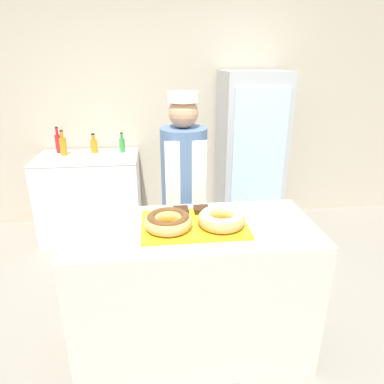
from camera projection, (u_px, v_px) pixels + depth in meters
name	position (u px, v px, depth m)	size (l,w,h in m)	color
ground_plane	(194.00, 344.00, 2.37)	(14.00, 14.00, 0.00)	gray
wall_back	(172.00, 106.00, 3.85)	(8.00, 0.06, 2.70)	#BCB29E
display_counter	(194.00, 290.00, 2.20)	(1.46, 0.67, 0.92)	beige
serving_tray	(194.00, 224.00, 2.03)	(0.62, 0.41, 0.02)	yellow
donut_chocolate_glaze	(168.00, 221.00, 1.94)	(0.28, 0.28, 0.09)	tan
donut_light_glaze	(221.00, 218.00, 1.97)	(0.28, 0.28, 0.09)	tan
brownie_back_left	(181.00, 210.00, 2.15)	(0.09, 0.09, 0.03)	#382111
brownie_back_right	(201.00, 209.00, 2.16)	(0.09, 0.09, 0.03)	#382111
baker_person	(184.00, 194.00, 2.64)	(0.35, 0.35, 1.63)	#4C4C51
beverage_fridge	(250.00, 154.00, 3.75)	(0.65, 0.65, 1.73)	#ADB2B7
chest_freezer	(91.00, 196.00, 3.73)	(1.04, 0.64, 0.90)	white
bottle_orange	(63.00, 146.00, 3.56)	(0.07, 0.07, 0.27)	orange
bottle_red	(58.00, 143.00, 3.66)	(0.06, 0.06, 0.28)	red
bottle_green	(122.00, 145.00, 3.69)	(0.06, 0.06, 0.21)	#2D8C38
bottle_orange_b	(94.00, 145.00, 3.66)	(0.08, 0.08, 0.21)	orange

